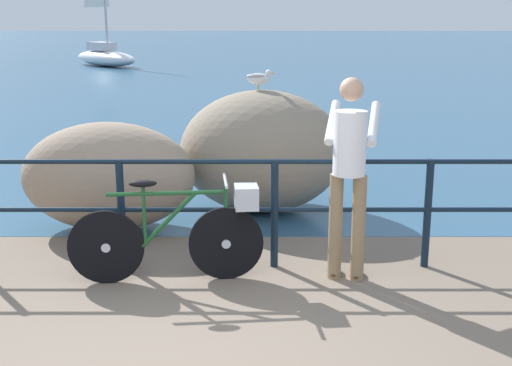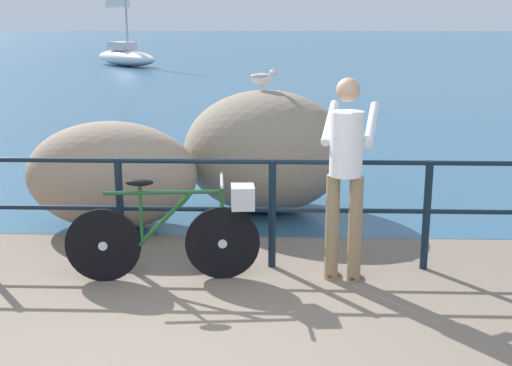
{
  "view_description": "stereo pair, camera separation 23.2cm",
  "coord_description": "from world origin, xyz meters",
  "px_view_note": "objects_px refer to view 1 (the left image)",
  "views": [
    {
      "loc": [
        0.53,
        -3.79,
        2.28
      ],
      "look_at": [
        0.54,
        2.46,
        0.7
      ],
      "focal_mm": 46.78,
      "sensor_mm": 36.0,
      "label": 1
    },
    {
      "loc": [
        0.76,
        -3.78,
        2.28
      ],
      "look_at": [
        0.54,
        2.46,
        0.7
      ],
      "focal_mm": 46.78,
      "sensor_mm": 36.0,
      "label": 2
    }
  ],
  "objects_px": {
    "bicycle": "(183,230)",
    "breakwater_boulder_left": "(108,176)",
    "person_at_railing": "(348,169)",
    "sailboat": "(104,50)",
    "breakwater_boulder_main": "(261,151)",
    "seagull": "(258,78)"
  },
  "relations": [
    {
      "from": "bicycle",
      "to": "breakwater_boulder_left",
      "type": "height_order",
      "value": "breakwater_boulder_left"
    },
    {
      "from": "person_at_railing",
      "to": "sailboat",
      "type": "xyz_separation_m",
      "value": [
        -7.63,
        25.01,
        -0.28
      ]
    },
    {
      "from": "breakwater_boulder_left",
      "to": "person_at_railing",
      "type": "bearing_deg",
      "value": -30.52
    },
    {
      "from": "breakwater_boulder_main",
      "to": "breakwater_boulder_left",
      "type": "bearing_deg",
      "value": -156.6
    },
    {
      "from": "person_at_railing",
      "to": "breakwater_boulder_left",
      "type": "height_order",
      "value": "person_at_railing"
    },
    {
      "from": "person_at_railing",
      "to": "breakwater_boulder_left",
      "type": "bearing_deg",
      "value": 72.99
    },
    {
      "from": "seagull",
      "to": "sailboat",
      "type": "xyz_separation_m",
      "value": [
        -6.86,
        22.84,
        -0.87
      ]
    },
    {
      "from": "breakwater_boulder_main",
      "to": "seagull",
      "type": "distance_m",
      "value": 0.86
    },
    {
      "from": "bicycle",
      "to": "sailboat",
      "type": "relative_size",
      "value": 0.28
    },
    {
      "from": "breakwater_boulder_left",
      "to": "sailboat",
      "type": "distance_m",
      "value": 24.18
    },
    {
      "from": "breakwater_boulder_left",
      "to": "sailboat",
      "type": "bearing_deg",
      "value": 102.53
    },
    {
      "from": "breakwater_boulder_left",
      "to": "bicycle",
      "type": "bearing_deg",
      "value": -56.82
    },
    {
      "from": "breakwater_boulder_left",
      "to": "seagull",
      "type": "relative_size",
      "value": 5.45
    },
    {
      "from": "breakwater_boulder_main",
      "to": "sailboat",
      "type": "distance_m",
      "value": 23.9
    },
    {
      "from": "person_at_railing",
      "to": "breakwater_boulder_left",
      "type": "distance_m",
      "value": 2.8
    },
    {
      "from": "breakwater_boulder_main",
      "to": "seagull",
      "type": "height_order",
      "value": "seagull"
    },
    {
      "from": "person_at_railing",
      "to": "breakwater_boulder_left",
      "type": "xyz_separation_m",
      "value": [
        -2.39,
        1.41,
        -0.4
      ]
    },
    {
      "from": "breakwater_boulder_left",
      "to": "seagull",
      "type": "distance_m",
      "value": 2.05
    },
    {
      "from": "bicycle",
      "to": "sailboat",
      "type": "xyz_separation_m",
      "value": [
        -6.2,
        25.07,
        0.24
      ]
    },
    {
      "from": "person_at_railing",
      "to": "sailboat",
      "type": "relative_size",
      "value": 0.29
    },
    {
      "from": "seagull",
      "to": "sailboat",
      "type": "height_order",
      "value": "sailboat"
    },
    {
      "from": "person_at_railing",
      "to": "sailboat",
      "type": "bearing_deg",
      "value": 30.49
    }
  ]
}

